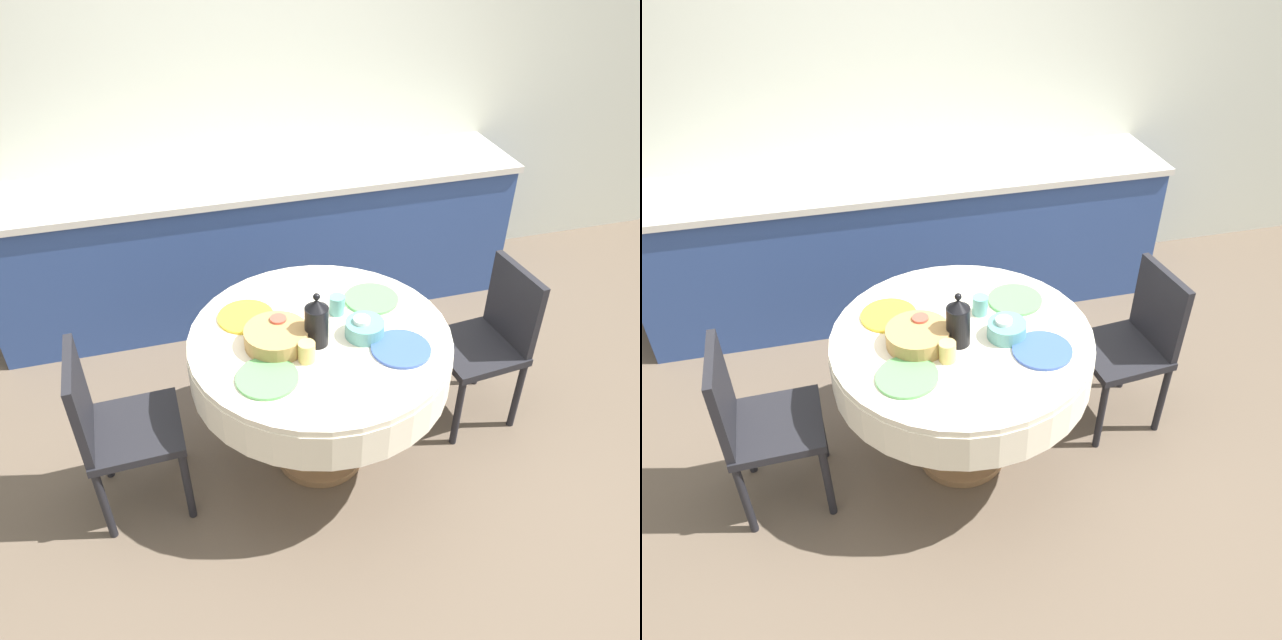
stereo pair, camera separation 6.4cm
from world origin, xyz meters
TOP-DOWN VIEW (x-y plane):
  - ground_plane at (0.00, 0.00)m, footprint 12.00×12.00m
  - wall_back at (0.00, 1.75)m, footprint 7.00×0.05m
  - kitchen_counter at (0.00, 1.42)m, footprint 3.24×0.64m
  - dining_table at (0.00, 0.00)m, footprint 1.16×1.16m
  - chair_left at (0.91, 0.09)m, footprint 0.44×0.44m
  - chair_right at (-0.92, -0.03)m, footprint 0.41×0.41m
  - plate_near_left at (-0.28, -0.22)m, footprint 0.25×0.25m
  - cup_near_left at (-0.10, -0.15)m, footprint 0.07×0.07m
  - plate_near_right at (0.30, -0.19)m, footprint 0.25×0.25m
  - cup_near_right at (0.17, -0.05)m, footprint 0.07×0.07m
  - plate_far_left at (-0.29, 0.21)m, footprint 0.25×0.25m
  - cup_far_left at (-0.17, 0.05)m, footprint 0.07×0.07m
  - plate_far_right at (0.30, 0.19)m, footprint 0.25×0.25m
  - cup_far_right at (0.12, 0.14)m, footprint 0.07×0.07m
  - coffee_carafe at (-0.03, -0.05)m, footprint 0.10×0.10m
  - bread_basket at (-0.20, -0.01)m, footprint 0.28×0.28m
  - fruit_bowl at (0.19, -0.06)m, footprint 0.17×0.17m

SIDE VIEW (x-z plane):
  - ground_plane at x=0.00m, z-range 0.00..0.00m
  - kitchen_counter at x=0.00m, z-range 0.00..0.91m
  - chair_left at x=0.91m, z-range 0.06..0.93m
  - chair_right at x=-0.92m, z-range 0.06..0.93m
  - dining_table at x=0.00m, z-range 0.25..1.02m
  - plate_near_left at x=-0.28m, z-range 0.77..0.78m
  - plate_near_right at x=0.30m, z-range 0.77..0.78m
  - plate_far_left at x=-0.29m, z-range 0.77..0.78m
  - plate_far_right at x=0.30m, z-range 0.77..0.78m
  - fruit_bowl at x=0.19m, z-range 0.77..0.84m
  - bread_basket at x=-0.20m, z-range 0.77..0.85m
  - cup_near_left at x=-0.10m, z-range 0.77..0.86m
  - cup_near_right at x=0.17m, z-range 0.77..0.86m
  - cup_far_left at x=-0.17m, z-range 0.77..0.86m
  - cup_far_right at x=0.12m, z-range 0.77..0.86m
  - coffee_carafe at x=-0.03m, z-range 0.75..1.01m
  - wall_back at x=0.00m, z-range 0.00..2.60m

